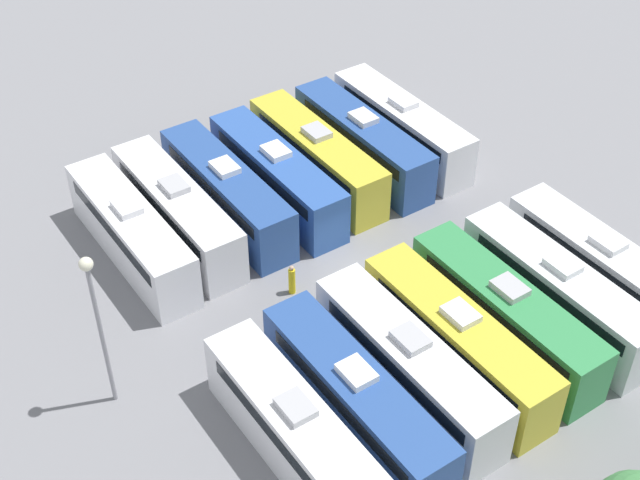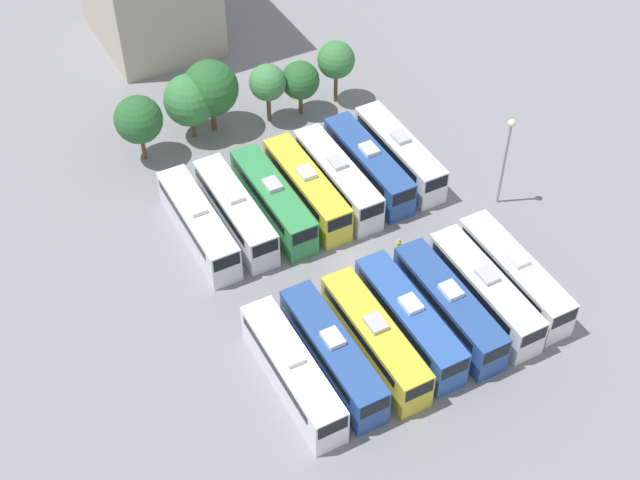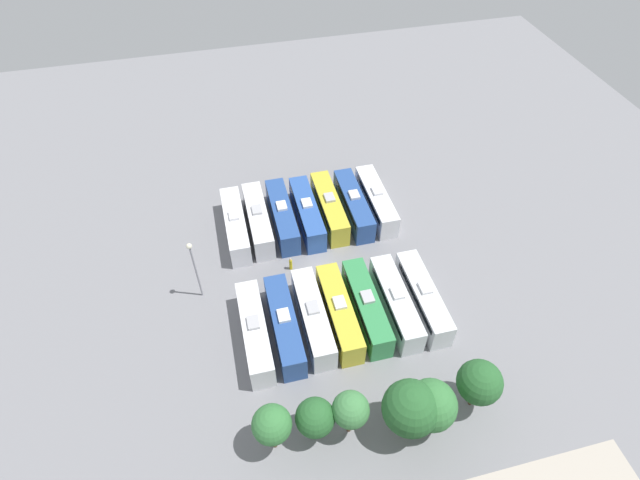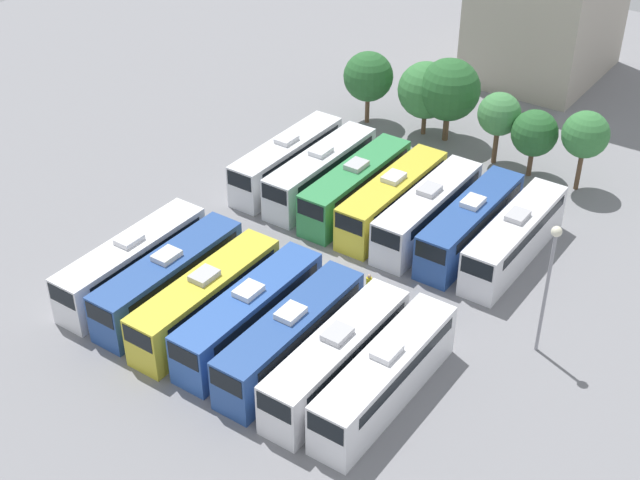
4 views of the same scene
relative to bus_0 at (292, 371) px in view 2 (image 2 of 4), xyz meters
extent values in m
plane|color=gray|center=(9.28, 7.93, -1.78)|extent=(120.05, 120.05, 0.00)
cube|color=white|center=(0.00, -0.03, -0.16)|extent=(2.40, 11.16, 3.25)
cube|color=black|center=(0.00, 0.25, 0.76)|extent=(2.44, 9.49, 0.71)
cube|color=black|center=(0.00, -5.60, 0.75)|extent=(2.11, 0.08, 1.14)
cube|color=silver|center=(0.00, -0.03, 1.64)|extent=(1.20, 1.60, 0.35)
cube|color=#284C93|center=(3.07, 0.01, -0.16)|extent=(2.40, 11.16, 3.25)
cube|color=black|center=(3.07, 0.29, 0.76)|extent=(2.44, 9.49, 0.71)
cube|color=black|center=(3.07, -5.56, 0.75)|extent=(2.11, 0.08, 1.14)
cube|color=silver|center=(3.07, 0.01, 1.64)|extent=(1.20, 1.60, 0.35)
cube|color=gold|center=(6.25, -0.23, -0.16)|extent=(2.40, 11.16, 3.25)
cube|color=black|center=(6.25, 0.05, 0.76)|extent=(2.44, 9.49, 0.71)
cube|color=black|center=(6.25, -5.80, 0.75)|extent=(2.11, 0.08, 1.14)
cube|color=#B2B2B7|center=(6.25, -0.23, 1.64)|extent=(1.20, 1.60, 0.35)
cube|color=#2D56A8|center=(9.25, 0.10, -0.16)|extent=(2.40, 11.16, 3.25)
cube|color=black|center=(9.25, 0.38, 0.76)|extent=(2.44, 9.49, 0.71)
cube|color=black|center=(9.25, -5.47, 0.75)|extent=(2.11, 0.08, 1.14)
cube|color=white|center=(9.25, 0.10, 1.64)|extent=(1.20, 1.60, 0.35)
cube|color=#284C93|center=(12.41, -0.15, -0.16)|extent=(2.40, 11.16, 3.25)
cube|color=black|center=(12.41, 0.13, 0.76)|extent=(2.44, 9.49, 0.71)
cube|color=black|center=(12.41, -5.72, 0.75)|extent=(2.11, 0.08, 1.14)
cube|color=white|center=(12.41, -0.15, 1.64)|extent=(1.20, 1.60, 0.35)
cube|color=silver|center=(15.50, -0.17, -0.16)|extent=(2.40, 11.16, 3.25)
cube|color=black|center=(15.50, 0.11, 0.76)|extent=(2.44, 9.49, 0.71)
cube|color=black|center=(15.50, -5.74, 0.75)|extent=(2.11, 0.08, 1.14)
cube|color=#B2B2B7|center=(15.50, -0.17, 1.64)|extent=(1.20, 1.60, 0.35)
cube|color=white|center=(18.38, 0.13, -0.16)|extent=(2.40, 11.16, 3.25)
cube|color=black|center=(18.38, 0.41, 0.76)|extent=(2.44, 9.49, 0.71)
cube|color=black|center=(18.38, -5.44, 0.75)|extent=(2.11, 0.08, 1.14)
cube|color=silver|center=(18.38, 0.13, 1.64)|extent=(1.20, 1.60, 0.35)
cube|color=silver|center=(-0.01, 16.14, -0.16)|extent=(2.40, 11.16, 3.25)
cube|color=black|center=(-0.01, 16.42, 0.76)|extent=(2.44, 9.49, 0.71)
cube|color=black|center=(-0.01, 10.57, 0.75)|extent=(2.11, 0.08, 1.14)
cube|color=silver|center=(-0.01, 16.14, 1.64)|extent=(1.20, 1.60, 0.35)
cube|color=silver|center=(3.11, 16.09, -0.16)|extent=(2.40, 11.16, 3.25)
cube|color=black|center=(3.11, 16.37, 0.76)|extent=(2.44, 9.49, 0.71)
cube|color=black|center=(3.11, 10.52, 0.75)|extent=(2.11, 0.08, 1.14)
cube|color=silver|center=(3.11, 16.09, 1.64)|extent=(1.20, 1.60, 0.35)
cube|color=#338C4C|center=(6.33, 15.84, -0.16)|extent=(2.40, 11.16, 3.25)
cube|color=black|center=(6.33, 16.12, 0.76)|extent=(2.44, 9.49, 0.71)
cube|color=black|center=(6.33, 10.27, 0.75)|extent=(2.11, 0.08, 1.14)
cube|color=#B2B2B7|center=(6.33, 15.84, 1.64)|extent=(1.20, 1.60, 0.35)
cube|color=gold|center=(9.36, 15.86, -0.16)|extent=(2.40, 11.16, 3.25)
cube|color=black|center=(9.36, 16.14, 0.76)|extent=(2.44, 9.49, 0.71)
cube|color=black|center=(9.36, 10.29, 0.75)|extent=(2.11, 0.08, 1.14)
cube|color=silver|center=(9.36, 15.86, 1.64)|extent=(1.20, 1.60, 0.35)
cube|color=silver|center=(12.19, 15.79, -0.16)|extent=(2.40, 11.16, 3.25)
cube|color=black|center=(12.19, 16.07, 0.76)|extent=(2.44, 9.49, 0.71)
cube|color=black|center=(12.19, 10.22, 0.75)|extent=(2.11, 0.08, 1.14)
cube|color=#B2B2B7|center=(12.19, 15.79, 1.64)|extent=(1.20, 1.60, 0.35)
cube|color=#284C93|center=(15.29, 16.05, -0.16)|extent=(2.40, 11.16, 3.25)
cube|color=black|center=(15.29, 16.33, 0.76)|extent=(2.44, 9.49, 0.71)
cube|color=black|center=(15.29, 10.48, 0.75)|extent=(2.11, 0.08, 1.14)
cube|color=white|center=(15.29, 16.05, 1.64)|extent=(1.20, 1.60, 0.35)
cube|color=silver|center=(18.41, 16.16, -0.16)|extent=(2.40, 11.16, 3.25)
cube|color=black|center=(18.41, 16.44, 0.76)|extent=(2.44, 9.49, 0.71)
cube|color=black|center=(18.41, 10.59, 0.75)|extent=(2.11, 0.08, 1.14)
cube|color=#B2B2B7|center=(18.41, 16.16, 1.64)|extent=(1.20, 1.60, 0.35)
cylinder|color=gold|center=(12.87, 7.25, -1.01)|extent=(0.36, 0.36, 1.54)
sphere|color=tan|center=(12.87, 7.25, -0.12)|extent=(0.24, 0.24, 0.24)
cylinder|color=gray|center=(23.40, 8.67, 2.19)|extent=(0.20, 0.20, 7.95)
sphere|color=#EAE5C6|center=(23.40, 8.67, 6.35)|extent=(0.60, 0.60, 0.60)
cylinder|color=brown|center=(-0.31, 27.86, -0.43)|extent=(0.37, 0.37, 2.70)
sphere|color=#28602D|center=(-0.31, 27.86, 2.37)|extent=(4.14, 4.14, 4.14)
cylinder|color=brown|center=(4.67, 28.72, -0.64)|extent=(0.38, 0.38, 2.28)
sphere|color=#387A3D|center=(4.67, 28.72, 2.12)|extent=(4.63, 4.63, 4.63)
cylinder|color=brown|center=(6.67, 28.78, -0.43)|extent=(0.48, 0.48, 2.70)
sphere|color=#28602D|center=(6.67, 28.78, 2.66)|extent=(5.00, 5.00, 5.00)
cylinder|color=brown|center=(11.62, 27.56, -0.28)|extent=(0.39, 0.39, 3.01)
sphere|color=#428447|center=(11.62, 27.56, 2.39)|extent=(3.32, 3.32, 3.32)
cylinder|color=brown|center=(14.70, 27.25, -0.60)|extent=(0.38, 0.38, 2.35)
sphere|color=#28602D|center=(14.70, 27.25, 1.80)|extent=(3.51, 3.51, 3.51)
cylinder|color=brown|center=(18.44, 27.37, -0.13)|extent=(0.36, 0.36, 3.30)
sphere|color=#387A3D|center=(18.44, 27.37, 2.73)|extent=(3.44, 3.44, 3.44)
camera|label=1|loc=(30.76, 35.96, 29.64)|focal=50.00mm
camera|label=2|loc=(-15.35, -32.53, 47.85)|focal=50.00mm
camera|label=3|loc=(18.72, 45.33, 43.44)|focal=28.00mm
camera|label=4|loc=(35.54, -30.50, 32.06)|focal=50.00mm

